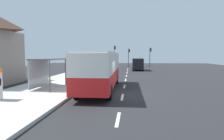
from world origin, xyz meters
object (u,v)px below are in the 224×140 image
(recycling_bin_green, at_px, (74,81))
(recycling_bin_blue, at_px, (78,79))
(recycling_bin_yellow, at_px, (76,80))
(traffic_light_near_side, at_px, (150,54))
(sedan_near, at_px, (137,64))
(traffic_light_far_side, at_px, (115,53))
(bus_shelter, at_px, (45,65))
(white_van, at_px, (138,63))
(traffic_light_median, at_px, (129,55))
(sedan_far, at_px, (136,63))
(bus, at_px, (100,68))

(recycling_bin_green, bearing_deg, recycling_bin_blue, 90.00)
(recycling_bin_yellow, bearing_deg, recycling_bin_green, -90.00)
(recycling_bin_green, relative_size, recycling_bin_yellow, 1.00)
(recycling_bin_blue, xyz_separation_m, traffic_light_near_side, (9.70, 30.42, 2.48))
(sedan_near, relative_size, recycling_bin_green, 4.69)
(sedan_near, relative_size, recycling_bin_blue, 4.69)
(traffic_light_far_side, distance_m, bus_shelter, 33.77)
(white_van, height_order, traffic_light_median, traffic_light_median)
(sedan_far, relative_size, bus_shelter, 1.11)
(recycling_bin_green, bearing_deg, sedan_near, 78.35)
(bus, height_order, traffic_light_median, traffic_light_median)
(sedan_near, xyz_separation_m, traffic_light_near_side, (3.21, 0.30, 2.35))
(traffic_light_far_side, bearing_deg, sedan_near, -11.51)
(traffic_light_near_side, bearing_deg, white_van, -108.69)
(sedan_near, relative_size, sedan_far, 1.01)
(recycling_bin_yellow, xyz_separation_m, recycling_bin_blue, (0.00, 0.70, 0.00))
(bus, distance_m, bus_shelter, 4.72)
(white_van, bearing_deg, traffic_light_near_side, 71.31)
(recycling_bin_blue, distance_m, traffic_light_far_side, 31.36)
(recycling_bin_yellow, relative_size, traffic_light_median, 0.21)
(traffic_light_near_side, bearing_deg, recycling_bin_yellow, -107.32)
(sedan_far, height_order, recycling_bin_green, sedan_far)
(bus, distance_m, traffic_light_median, 34.14)
(white_van, xyz_separation_m, recycling_bin_yellow, (-6.40, -21.35, -0.69))
(white_van, relative_size, recycling_bin_green, 5.48)
(recycling_bin_yellow, bearing_deg, recycling_bin_blue, 90.00)
(recycling_bin_yellow, height_order, bus_shelter, bus_shelter)
(recycling_bin_blue, height_order, traffic_light_far_side, traffic_light_far_side)
(sedan_near, distance_m, traffic_light_far_side, 6.14)
(recycling_bin_blue, xyz_separation_m, traffic_light_median, (4.61, 32.02, 2.39))
(traffic_light_far_side, bearing_deg, sedan_far, 46.64)
(white_van, bearing_deg, sedan_near, 89.41)
(sedan_near, xyz_separation_m, traffic_light_far_side, (-5.40, 1.10, 2.70))
(bus_shelter, bearing_deg, bus, 3.86)
(bus, height_order, white_van, bus)
(white_van, bearing_deg, recycling_bin_blue, -107.22)
(traffic_light_median, bearing_deg, bus_shelter, -101.22)
(white_van, relative_size, traffic_light_near_side, 1.11)
(bus, distance_m, sedan_far, 39.20)
(recycling_bin_green, relative_size, traffic_light_far_side, 0.18)
(traffic_light_near_side, relative_size, traffic_light_median, 1.03)
(recycling_bin_yellow, relative_size, recycling_bin_blue, 1.00)
(bus, xyz_separation_m, sedan_near, (4.01, 32.16, -1.05))
(traffic_light_far_side, height_order, bus_shelter, traffic_light_far_side)
(sedan_far, relative_size, traffic_light_near_side, 0.94)
(bus, xyz_separation_m, recycling_bin_blue, (-2.49, 2.04, -1.19))
(white_van, bearing_deg, traffic_light_median, 98.97)
(recycling_bin_blue, bearing_deg, bus_shelter, -133.16)
(bus, bearing_deg, recycling_bin_blue, 140.62)
(white_van, relative_size, sedan_near, 1.17)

